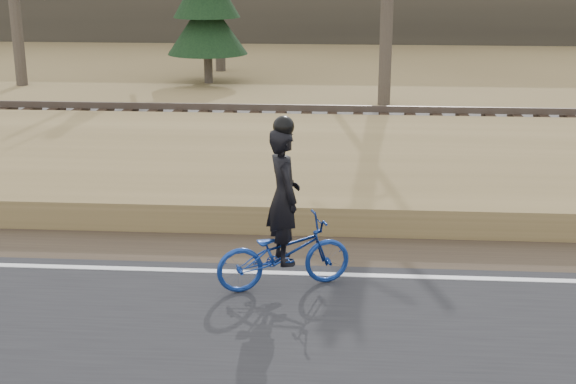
{
  "coord_description": "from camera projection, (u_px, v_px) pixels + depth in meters",
  "views": [
    {
      "loc": [
        -2.7,
        -9.64,
        4.16
      ],
      "look_at": [
        -3.43,
        0.5,
        1.1
      ],
      "focal_mm": 50.0,
      "sensor_mm": 36.0,
      "label": 1
    }
  ],
  "objects": [
    {
      "name": "embankment",
      "position": [
        496.0,
        183.0,
        14.17
      ],
      "size": [
        120.0,
        5.0,
        0.44
      ],
      "primitive_type": "cube",
      "color": "olive",
      "rests_on": "ground"
    },
    {
      "name": "cyclist",
      "position": [
        284.0,
        234.0,
        10.01
      ],
      "size": [
        1.83,
        1.17,
        2.21
      ],
      "rotation": [
        0.0,
        0.0,
        1.92
      ],
      "color": "navy",
      "rests_on": "road"
    },
    {
      "name": "edge_line",
      "position": [
        550.0,
        280.0,
        10.39
      ],
      "size": [
        120.0,
        0.12,
        0.01
      ],
      "primitive_type": "cube",
      "color": "silver",
      "rests_on": "road"
    },
    {
      "name": "railroad",
      "position": [
        467.0,
        122.0,
        17.71
      ],
      "size": [
        120.0,
        2.4,
        0.29
      ],
      "color": "black",
      "rests_on": "ballast"
    },
    {
      "name": "ground",
      "position": [
        553.0,
        291.0,
        10.22
      ],
      "size": [
        120.0,
        120.0,
        0.0
      ],
      "primitive_type": "plane",
      "color": "olive",
      "rests_on": "ground"
    },
    {
      "name": "shoulder",
      "position": [
        533.0,
        256.0,
        11.36
      ],
      "size": [
        120.0,
        1.6,
        0.04
      ],
      "primitive_type": "cube",
      "color": "#473A2B",
      "rests_on": "ground"
    },
    {
      "name": "ballast",
      "position": [
        466.0,
        136.0,
        17.79
      ],
      "size": [
        120.0,
        3.0,
        0.45
      ],
      "primitive_type": "cube",
      "color": "slate",
      "rests_on": "ground"
    }
  ]
}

